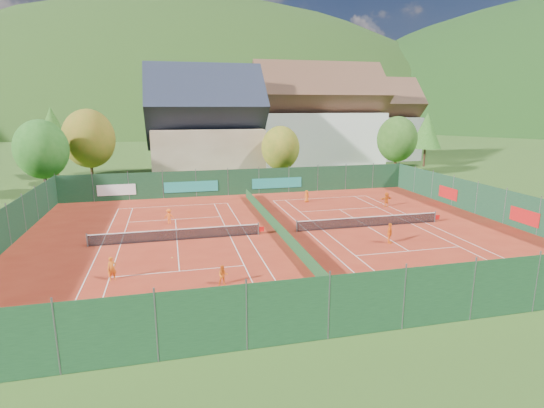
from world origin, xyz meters
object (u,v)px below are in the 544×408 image
at_px(player_left_mid, 223,275).
at_px(player_right_far_b, 386,199).
at_px(player_left_far, 169,216).
at_px(player_right_near, 390,233).
at_px(player_left_near, 112,269).
at_px(chalet, 206,131).
at_px(player_right_far_a, 307,196).
at_px(hotel_block_b, 372,125).
at_px(hotel_block_a, 317,123).
at_px(ball_hopper, 491,268).

bearing_deg(player_left_mid, player_right_far_b, 41.61).
xyz_separation_m(player_left_far, player_right_near, (16.05, -9.52, 0.12)).
relative_size(player_left_near, player_right_near, 0.92).
height_order(chalet, player_right_near, chalet).
bearing_deg(player_right_far_b, player_right_far_a, -36.29).
bearing_deg(player_left_far, player_left_near, 80.84).
bearing_deg(player_left_near, hotel_block_b, 32.99).
bearing_deg(player_left_far, player_right_near, 155.74).
distance_m(hotel_block_b, player_left_near, 66.15).
bearing_deg(hotel_block_a, player_left_far, -128.45).
height_order(player_left_far, player_right_far_b, player_right_far_b).
bearing_deg(hotel_block_a, player_right_near, -101.85).
distance_m(hotel_block_a, player_left_far, 40.02).
xyz_separation_m(hotel_block_a, player_left_near, (-27.87, -42.88, -6.66)).
bearing_deg(player_right_far_b, player_left_mid, 31.21).
distance_m(hotel_block_b, player_right_far_b, 41.48).
xyz_separation_m(ball_hopper, player_right_near, (-2.74, 7.32, 0.23)).
bearing_deg(player_right_near, player_left_near, 137.69).
bearing_deg(chalet, player_left_mid, -93.80).
height_order(chalet, player_left_far, chalet).
distance_m(player_left_mid, player_right_near, 13.94).
height_order(hotel_block_b, player_left_near, hotel_block_b).
bearing_deg(player_left_near, player_right_far_b, 10.62).
xyz_separation_m(ball_hopper, player_left_far, (-18.79, 16.84, 0.11)).
height_order(hotel_block_b, player_right_far_a, hotel_block_b).
distance_m(ball_hopper, player_left_far, 25.23).
bearing_deg(hotel_block_b, player_left_mid, -123.83).
bearing_deg(hotel_block_a, chalet, -162.47).
bearing_deg(hotel_block_a, player_right_far_b, -95.47).
height_order(ball_hopper, player_right_far_b, player_right_far_b).
bearing_deg(player_left_mid, player_right_near, 21.53).
height_order(hotel_block_a, player_left_near, hotel_block_a).
bearing_deg(player_left_mid, chalet, 87.99).
height_order(player_left_mid, player_right_far_a, player_right_far_a).
xyz_separation_m(player_left_far, player_right_far_b, (21.71, 1.43, 0.08)).
height_order(player_left_mid, player_left_far, player_left_far).
xyz_separation_m(hotel_block_b, ball_hopper, (-19.74, -55.73, -6.06)).
xyz_separation_m(chalet, player_left_mid, (-2.60, -39.12, -6.02)).
distance_m(hotel_block_a, player_right_far_b, 30.33).
height_order(ball_hopper, player_left_far, player_left_far).
bearing_deg(hotel_block_b, player_right_far_b, -114.18).
bearing_deg(player_left_far, ball_hopper, 144.55).
distance_m(ball_hopper, player_right_far_a, 22.55).
bearing_deg(player_left_mid, ball_hopper, -7.57).
xyz_separation_m(chalet, hotel_block_b, (33.00, 14.00, -0.01)).
bearing_deg(player_right_far_a, player_left_mid, 47.55).
height_order(player_left_near, player_right_far_b, player_right_far_b).
height_order(player_left_mid, player_right_far_b, player_right_far_b).
height_order(player_left_far, player_right_near, player_right_near).
bearing_deg(hotel_block_b, ball_hopper, -109.50).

